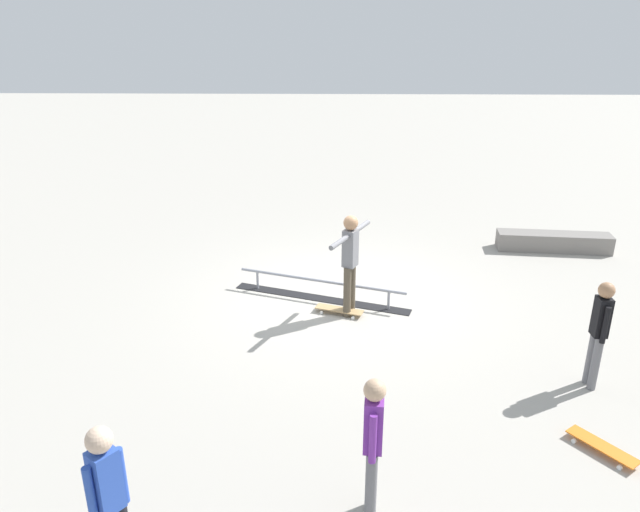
# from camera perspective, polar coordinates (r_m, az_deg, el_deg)

# --- Properties ---
(ground_plane) EXTENTS (60.00, 60.00, 0.00)m
(ground_plane) POSITION_cam_1_polar(r_m,az_deg,el_deg) (10.54, 2.11, -3.99)
(ground_plane) COLOR #ADA89E
(grind_rail) EXTENTS (3.08, 1.26, 0.37)m
(grind_rail) POSITION_cam_1_polar(r_m,az_deg,el_deg) (10.44, 0.06, -3.28)
(grind_rail) COLOR black
(grind_rail) RESTS_ON ground_plane
(skate_ledge) EXTENTS (2.33, 0.67, 0.37)m
(skate_ledge) POSITION_cam_1_polar(r_m,az_deg,el_deg) (13.52, 21.22, 1.26)
(skate_ledge) COLOR gray
(skate_ledge) RESTS_ON ground_plane
(skater_main) EXTENTS (0.68, 1.26, 1.70)m
(skater_main) POSITION_cam_1_polar(r_m,az_deg,el_deg) (9.59, 2.86, -0.23)
(skater_main) COLOR brown
(skater_main) RESTS_ON ground_plane
(skateboard_main) EXTENTS (0.82, 0.45, 0.09)m
(skateboard_main) POSITION_cam_1_polar(r_m,az_deg,el_deg) (9.97, 1.84, -5.10)
(skateboard_main) COLOR tan
(skateboard_main) RESTS_ON ground_plane
(bystander_purple_shirt) EXTENTS (0.21, 0.35, 1.54)m
(bystander_purple_shirt) POSITION_cam_1_polar(r_m,az_deg,el_deg) (5.92, 5.02, -17.04)
(bystander_purple_shirt) COLOR slate
(bystander_purple_shirt) RESTS_ON ground_plane
(bystander_black_shirt) EXTENTS (0.20, 0.34, 1.50)m
(bystander_black_shirt) POSITION_cam_1_polar(r_m,az_deg,el_deg) (8.54, 24.89, -6.30)
(bystander_black_shirt) COLOR slate
(bystander_black_shirt) RESTS_ON ground_plane
(bystander_blue_shirt) EXTENTS (0.28, 0.33, 1.60)m
(bystander_blue_shirt) POSITION_cam_1_polar(r_m,az_deg,el_deg) (5.57, -19.35, -20.84)
(bystander_blue_shirt) COLOR black
(bystander_blue_shirt) RESTS_ON ground_plane
(loose_skateboard_orange) EXTENTS (0.65, 0.76, 0.09)m
(loose_skateboard_orange) POSITION_cam_1_polar(r_m,az_deg,el_deg) (7.77, 25.14, -16.00)
(loose_skateboard_orange) COLOR orange
(loose_skateboard_orange) RESTS_ON ground_plane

